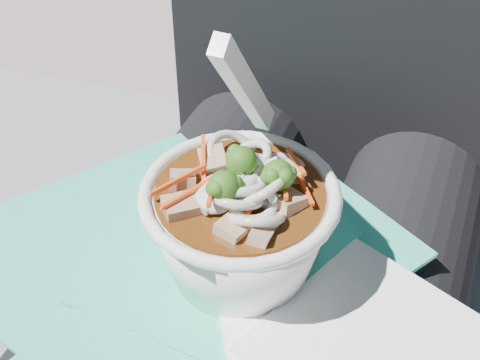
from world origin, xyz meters
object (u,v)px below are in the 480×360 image
at_px(person_body, 287,232).
at_px(plastic_bag, 193,269).
at_px(udon_bowl, 241,219).
at_px(lap, 248,338).

distance_m(person_body, plastic_bag, 0.12).
bearing_deg(udon_bowl, plastic_bag, -167.67).
xyz_separation_m(person_body, plastic_bag, (-0.04, -0.10, 0.04)).
relative_size(plastic_bag, udon_bowl, 2.04).
bearing_deg(lap, plastic_bag, -164.75).
distance_m(lap, person_body, 0.10).
bearing_deg(plastic_bag, lap, 15.25).
height_order(person_body, plastic_bag, person_body).
bearing_deg(person_body, udon_bowl, -93.13).
xyz_separation_m(lap, person_body, (0.00, 0.09, 0.03)).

